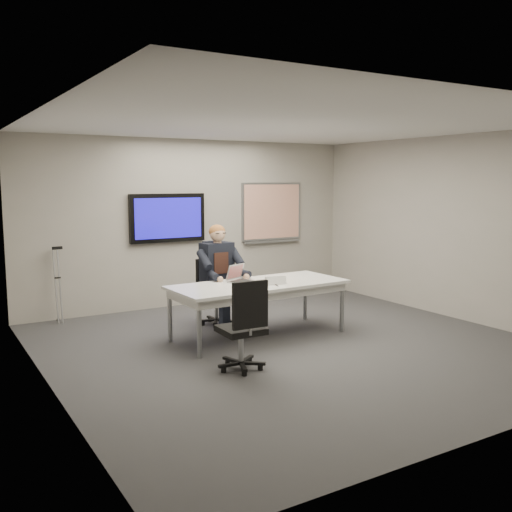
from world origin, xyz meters
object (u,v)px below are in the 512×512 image
seated_person (223,287)px  laptop (238,277)px  conference_table (259,289)px  office_chair_near (243,342)px  office_chair_far (214,304)px

seated_person → laptop: 0.46m
conference_table → office_chair_near: (-0.88, -1.11, -0.33)m
seated_person → conference_table: bearing=-79.8°
conference_table → seated_person: seated_person is taller
conference_table → laptop: bearing=122.9°
office_chair_near → laptop: bearing=-115.4°
office_chair_near → seated_person: 1.92m
office_chair_near → seated_person: seated_person is taller
conference_table → seated_person: 0.69m
seated_person → office_chair_near: bearing=-117.5°
office_chair_far → office_chair_near: office_chair_near is taller
conference_table → laptop: size_ratio=5.96×
office_chair_near → laptop: size_ratio=2.55×
office_chair_far → office_chair_near: size_ratio=0.94×
seated_person → laptop: size_ratio=3.64×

